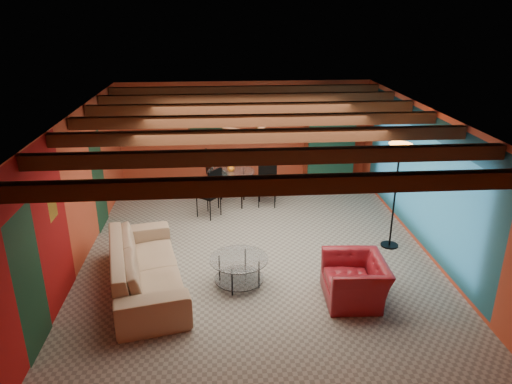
{
  "coord_description": "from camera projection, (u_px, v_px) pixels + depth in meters",
  "views": [
    {
      "loc": [
        -0.66,
        -8.27,
        4.43
      ],
      "look_at": [
        0.0,
        0.2,
        1.15
      ],
      "focal_mm": 33.56,
      "sensor_mm": 36.0,
      "label": 1
    }
  ],
  "objects": [
    {
      "name": "room",
      "position": [
        256.0,
        131.0,
        8.59
      ],
      "size": [
        6.52,
        8.01,
        2.71
      ],
      "color": "gray",
      "rests_on": "ground"
    },
    {
      "name": "sofa",
      "position": [
        146.0,
        266.0,
        7.96
      ],
      "size": [
        1.67,
        2.96,
        0.82
      ],
      "primitive_type": "imported",
      "rotation": [
        0.0,
        0.0,
        1.79
      ],
      "color": "#9E8166",
      "rests_on": "ground"
    },
    {
      "name": "armchair",
      "position": [
        355.0,
        280.0,
        7.66
      ],
      "size": [
        0.98,
        1.11,
        0.7
      ],
      "primitive_type": "imported",
      "rotation": [
        0.0,
        0.0,
        -1.61
      ],
      "color": "maroon",
      "rests_on": "ground"
    },
    {
      "name": "coffee_table",
      "position": [
        239.0,
        271.0,
        8.11
      ],
      "size": [
        1.31,
        1.31,
        0.51
      ],
      "primitive_type": null,
      "rotation": [
        0.0,
        0.0,
        0.42
      ],
      "color": "white",
      "rests_on": "ground"
    },
    {
      "name": "dining_table",
      "position": [
        231.0,
        181.0,
        11.34
      ],
      "size": [
        2.52,
        2.52,
        1.16
      ],
      "primitive_type": null,
      "rotation": [
        0.0,
        0.0,
        -0.14
      ],
      "color": "white",
      "rests_on": "ground"
    },
    {
      "name": "armoire",
      "position": [
        329.0,
        145.0,
        12.56
      ],
      "size": [
        1.25,
        0.7,
        2.1
      ],
      "primitive_type": "cube",
      "rotation": [
        0.0,
        0.0,
        0.1
      ],
      "color": "brown",
      "rests_on": "ground"
    },
    {
      "name": "floor_lamp",
      "position": [
        395.0,
        197.0,
        9.14
      ],
      "size": [
        0.48,
        0.48,
        2.11
      ],
      "primitive_type": null,
      "rotation": [
        0.0,
        0.0,
        -0.12
      ],
      "color": "black",
      "rests_on": "ground"
    },
    {
      "name": "ceiling_fan",
      "position": [
        257.0,
        133.0,
        8.48
      ],
      "size": [
        1.5,
        1.5,
        0.44
      ],
      "primitive_type": null,
      "color": "#472614",
      "rests_on": "ceiling"
    },
    {
      "name": "painting",
      "position": [
        210.0,
        123.0,
        12.36
      ],
      "size": [
        1.05,
        0.03,
        0.65
      ],
      "primitive_type": "cube",
      "color": "black",
      "rests_on": "wall_back"
    },
    {
      "name": "potted_plant",
      "position": [
        332.0,
        97.0,
        12.1
      ],
      "size": [
        0.46,
        0.42,
        0.46
      ],
      "primitive_type": "imported",
      "rotation": [
        0.0,
        0.0,
        -0.16
      ],
      "color": "#26661E",
      "rests_on": "armoire"
    },
    {
      "name": "vase",
      "position": [
        231.0,
        154.0,
        11.1
      ],
      "size": [
        0.21,
        0.21,
        0.18
      ],
      "primitive_type": "imported",
      "rotation": [
        0.0,
        0.0,
        0.28
      ],
      "color": "orange",
      "rests_on": "dining_table"
    }
  ]
}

